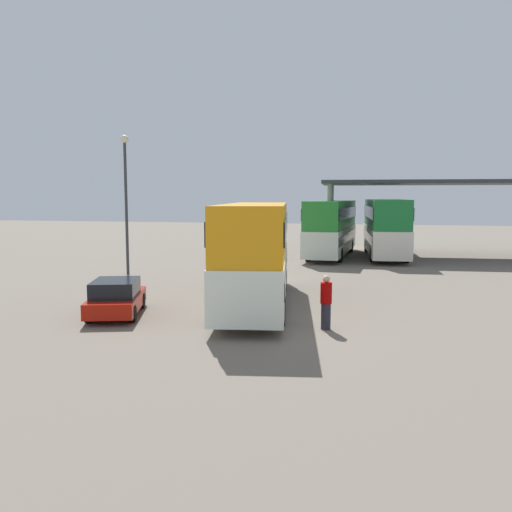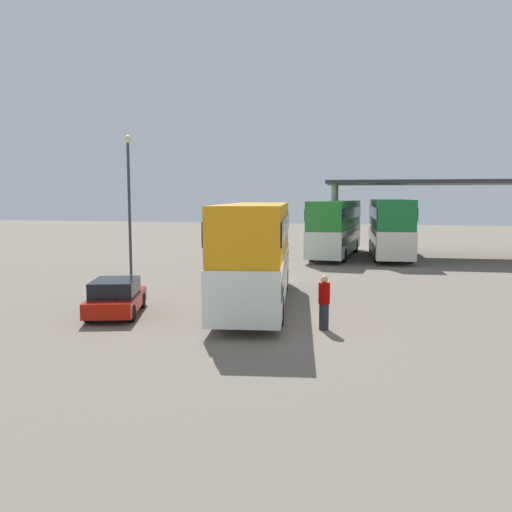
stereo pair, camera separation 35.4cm
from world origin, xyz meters
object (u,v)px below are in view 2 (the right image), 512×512
(lamppost_tall, at_px, (129,187))
(parked_hatchback, at_px, (116,297))
(double_decker_main, at_px, (256,250))
(double_decker_mid_row, at_px, (390,226))
(double_decker_near_canopy, at_px, (336,226))
(pedestrian_waiting, at_px, (324,303))

(lamppost_tall, bearing_deg, parked_hatchback, -65.87)
(double_decker_main, height_order, double_decker_mid_row, double_decker_mid_row)
(parked_hatchback, bearing_deg, lamppost_tall, 6.89)
(double_decker_near_canopy, xyz_separation_m, lamppost_tall, (-10.60, -11.66, 2.67))
(double_decker_near_canopy, bearing_deg, pedestrian_waiting, -172.46)
(double_decker_near_canopy, height_order, double_decker_mid_row, double_decker_mid_row)
(parked_hatchback, height_order, double_decker_near_canopy, double_decker_near_canopy)
(double_decker_near_canopy, relative_size, lamppost_tall, 1.47)
(double_decker_main, height_order, lamppost_tall, lamppost_tall)
(double_decker_main, xyz_separation_m, double_decker_mid_row, (5.37, 19.09, 0.04))
(double_decker_near_canopy, height_order, pedestrian_waiting, double_decker_near_canopy)
(pedestrian_waiting, bearing_deg, lamppost_tall, 76.70)
(parked_hatchback, xyz_separation_m, pedestrian_waiting, (7.77, -0.37, 0.24))
(double_decker_mid_row, relative_size, lamppost_tall, 1.49)
(double_decker_mid_row, bearing_deg, pedestrian_waiting, 170.24)
(double_decker_main, bearing_deg, pedestrian_waiting, -146.80)
(double_decker_near_canopy, bearing_deg, double_decker_mid_row, -78.64)
(parked_hatchback, xyz_separation_m, double_decker_near_canopy, (6.11, 21.67, 1.58))
(double_decker_main, relative_size, parked_hatchback, 2.76)
(double_decker_mid_row, bearing_deg, double_decker_main, 160.09)
(lamppost_tall, bearing_deg, double_decker_main, -37.14)
(lamppost_tall, bearing_deg, pedestrian_waiting, -40.25)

